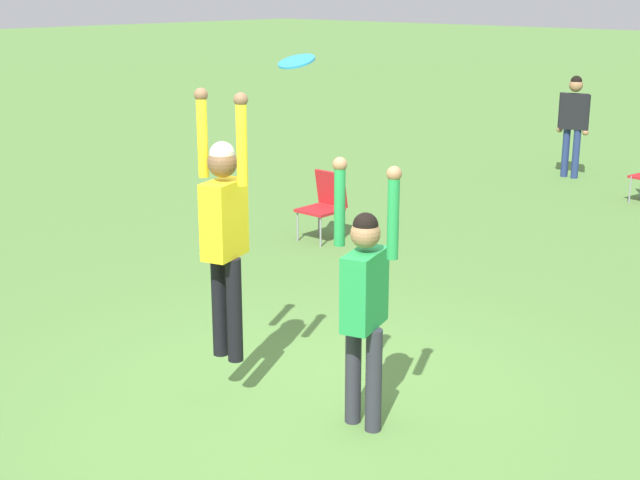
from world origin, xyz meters
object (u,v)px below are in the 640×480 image
person_defending (364,293)px  person_spectator_near (574,117)px  person_jumping (224,222)px  frisbee (297,61)px  camping_chair_5 (325,201)px

person_defending → person_spectator_near: (-3.15, 9.21, -0.02)m
person_jumping → frisbee: 1.35m
frisbee → person_defending: bearing=13.8°
person_jumping → person_defending: (1.10, 0.33, -0.39)m
person_jumping → person_spectator_near: person_jumping is taller
person_jumping → person_spectator_near: (-2.05, 9.54, -0.41)m
camping_chair_5 → person_spectator_near: person_spectator_near is taller
camping_chair_5 → person_spectator_near: size_ratio=0.51×
frisbee → person_spectator_near: 9.83m
person_jumping → frisbee: (0.57, 0.21, 1.20)m
person_defending → person_spectator_near: 9.73m
person_jumping → camping_chair_5: person_jumping is taller
camping_chair_5 → person_defending: bearing=134.6°
frisbee → person_spectator_near: frisbee is taller
person_jumping → person_spectator_near: 9.77m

